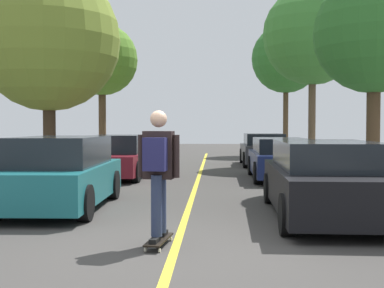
% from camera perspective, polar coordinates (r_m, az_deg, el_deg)
% --- Properties ---
extents(ground, '(80.00, 80.00, 0.00)m').
position_cam_1_polar(ground, '(6.99, -1.86, -11.56)').
color(ground, '#3D3A38').
extents(center_line, '(0.12, 39.20, 0.01)m').
position_cam_1_polar(center_line, '(10.92, -0.19, -6.62)').
color(center_line, gold).
rests_on(center_line, ground).
extents(parked_car_left_nearest, '(1.88, 4.14, 1.43)m').
position_cam_1_polar(parked_car_left_nearest, '(10.42, -14.51, -3.21)').
color(parked_car_left_nearest, '#196066').
rests_on(parked_car_left_nearest, ground).
extents(parked_car_left_near, '(1.97, 4.19, 1.36)m').
position_cam_1_polar(parked_car_left_near, '(16.31, -8.18, -1.47)').
color(parked_car_left_near, maroon).
rests_on(parked_car_left_near, ground).
extents(parked_car_right_nearest, '(2.07, 4.67, 1.37)m').
position_cam_1_polar(parked_car_right_nearest, '(9.44, 14.88, -3.88)').
color(parked_car_right_nearest, black).
rests_on(parked_car_right_nearest, ground).
extents(parked_car_right_near, '(1.84, 4.14, 1.28)m').
position_cam_1_polar(parked_car_right_near, '(15.82, 9.90, -1.62)').
color(parked_car_right_near, navy).
rests_on(parked_car_right_near, ground).
extents(parked_car_right_far, '(1.83, 4.11, 1.34)m').
position_cam_1_polar(parked_car_right_far, '(21.33, 8.03, -0.64)').
color(parked_car_right_far, '#38383D').
rests_on(parked_car_right_far, ground).
extents(street_tree_left_nearest, '(4.28, 4.28, 6.23)m').
position_cam_1_polar(street_tree_left_nearest, '(16.03, -15.86, 11.19)').
color(street_tree_left_nearest, '#3D2D1E').
rests_on(street_tree_left_nearest, sidewalk_left).
extents(street_tree_left_near, '(3.14, 3.14, 6.00)m').
position_cam_1_polar(street_tree_left_near, '(22.90, -10.11, 9.26)').
color(street_tree_left_near, '#4C3823').
rests_on(street_tree_left_near, sidewalk_left).
extents(street_tree_right_nearest, '(2.98, 2.98, 5.30)m').
position_cam_1_polar(street_tree_right_nearest, '(13.58, 19.85, 11.57)').
color(street_tree_right_nearest, '#4C3823').
rests_on(street_tree_right_nearest, sidewalk_right).
extents(street_tree_right_near, '(4.03, 4.03, 7.21)m').
position_cam_1_polar(street_tree_right_near, '(21.52, 13.43, 11.79)').
color(street_tree_right_near, brown).
rests_on(street_tree_right_near, sidewalk_right).
extents(street_tree_right_far, '(3.83, 3.83, 7.19)m').
position_cam_1_polar(street_tree_right_far, '(29.09, 10.54, 9.40)').
color(street_tree_right_far, '#4C3823').
rests_on(street_tree_right_far, sidewalk_right).
extents(skateboard, '(0.33, 0.86, 0.10)m').
position_cam_1_polar(skateboard, '(7.05, -3.76, -10.72)').
color(skateboard, black).
rests_on(skateboard, ground).
extents(skateboarder, '(0.59, 0.71, 1.75)m').
position_cam_1_polar(skateboarder, '(6.87, -3.84, -2.55)').
color(skateboarder, black).
rests_on(skateboarder, skateboard).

